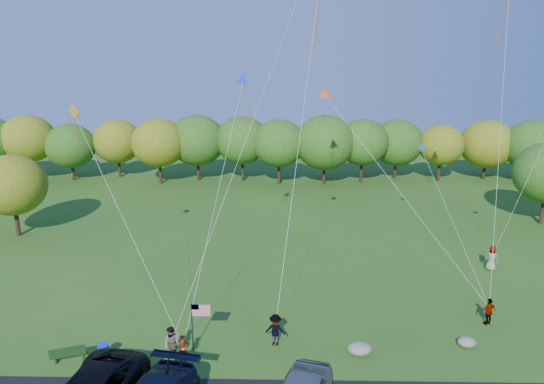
{
  "coord_description": "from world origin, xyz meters",
  "views": [
    {
      "loc": [
        0.33,
        -20.37,
        14.31
      ],
      "look_at": [
        -0.2,
        6.0,
        7.18
      ],
      "focal_mm": 32.0,
      "sensor_mm": 36.0,
      "label": 1
    }
  ],
  "objects": [
    {
      "name": "trash_barrel",
      "position": [
        -8.42,
        0.49,
        0.41
      ],
      "size": [
        0.55,
        0.55,
        0.83
      ],
      "primitive_type": "cylinder",
      "color": "#0E30DB",
      "rests_on": "ground"
    },
    {
      "name": "kites_aloft",
      "position": [
        4.08,
        13.34,
        17.98
      ],
      "size": [
        29.47,
        12.58,
        18.06
      ],
      "color": "#D31750",
      "rests_on": "ground"
    },
    {
      "name": "flyer_b",
      "position": [
        -5.02,
        0.54,
        0.89
      ],
      "size": [
        1.07,
        1.0,
        1.77
      ],
      "primitive_type": "imported",
      "rotation": [
        0.0,
        0.0,
        -0.49
      ],
      "color": "#4C4C59",
      "rests_on": "ground"
    },
    {
      "name": "flyer_a",
      "position": [
        -4.37,
        0.14,
        0.79
      ],
      "size": [
        0.64,
        0.69,
        1.58
      ],
      "primitive_type": "imported",
      "rotation": [
        0.0,
        0.0,
        0.95
      ],
      "color": "#4C4C59",
      "rests_on": "ground"
    },
    {
      "name": "park_bench",
      "position": [
        -10.02,
        0.14,
        0.49
      ],
      "size": [
        1.61,
        0.81,
        0.93
      ],
      "rotation": [
        0.0,
        0.0,
        0.34
      ],
      "color": "#163513",
      "rests_on": "ground"
    },
    {
      "name": "flag_assembly",
      "position": [
        -3.85,
        1.36,
        1.99
      ],
      "size": [
        0.98,
        0.63,
        2.64
      ],
      "color": "black",
      "rests_on": "ground"
    },
    {
      "name": "boulder_near",
      "position": [
        4.32,
        1.22,
        0.3
      ],
      "size": [
        1.22,
        0.95,
        0.61
      ],
      "primitive_type": "ellipsoid",
      "color": "#9B9787",
      "rests_on": "ground"
    },
    {
      "name": "flyer_e",
      "position": [
        15.18,
        11.63,
        0.9
      ],
      "size": [
        1.05,
        0.96,
        1.8
      ],
      "primitive_type": "imported",
      "rotation": [
        0.0,
        0.0,
        2.57
      ],
      "color": "#4C4C59",
      "rests_on": "ground"
    },
    {
      "name": "boulder_far",
      "position": [
        9.99,
        2.01,
        0.25
      ],
      "size": [
        0.95,
        0.79,
        0.49
      ],
      "primitive_type": "ellipsoid",
      "color": "gray",
      "rests_on": "ground"
    },
    {
      "name": "treeline",
      "position": [
        2.9,
        35.81,
        4.62
      ],
      "size": [
        74.53,
        27.4,
        8.42
      ],
      "color": "#3A2815",
      "rests_on": "ground"
    },
    {
      "name": "ground",
      "position": [
        0.0,
        0.0,
        0.0
      ],
      "size": [
        140.0,
        140.0,
        0.0
      ],
      "primitive_type": "plane",
      "color": "#2B5719",
      "rests_on": "ground"
    },
    {
      "name": "flyer_c",
      "position": [
        0.06,
        2.0,
        0.85
      ],
      "size": [
        1.21,
        0.84,
        1.71
      ],
      "primitive_type": "imported",
      "rotation": [
        0.0,
        0.0,
        2.94
      ],
      "color": "#4C4C59",
      "rests_on": "ground"
    },
    {
      "name": "flyer_d",
      "position": [
        11.99,
        4.26,
        0.78
      ],
      "size": [
        0.99,
        0.75,
        1.57
      ],
      "primitive_type": "imported",
      "rotation": [
        0.0,
        0.0,
        3.59
      ],
      "color": "#4C4C59",
      "rests_on": "ground"
    }
  ]
}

